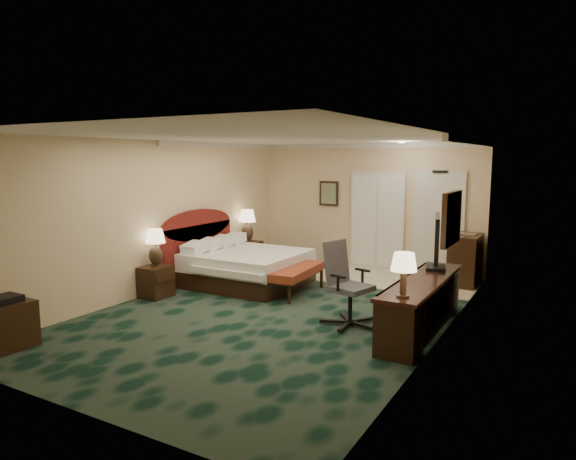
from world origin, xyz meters
The scene contains 25 objects.
floor centered at (0.00, 0.00, 0.00)m, with size 5.00×7.50×0.00m, color black.
ceiling centered at (0.00, 0.00, 2.70)m, with size 5.00×7.50×0.00m, color silver.
wall_back centered at (0.00, 3.75, 1.35)m, with size 5.00×0.00×2.70m, color beige.
wall_front centered at (0.00, -3.75, 1.35)m, with size 5.00×0.00×2.70m, color beige.
wall_left centered at (-2.50, 0.00, 1.35)m, with size 0.00×7.50×2.70m, color beige.
wall_right centered at (2.50, 0.00, 1.35)m, with size 0.00×7.50×2.70m, color beige.
crown_molding centered at (0.00, 0.00, 2.65)m, with size 5.00×7.50×0.10m, color silver, non-canonical shape.
tile_patch centered at (0.90, 2.90, 0.01)m, with size 3.20×1.70×0.01m, color beige.
headboard centered at (-2.44, 1.00, 0.70)m, with size 0.12×2.00×1.40m, color #520E09, non-canonical shape.
entry_door centered at (1.55, 3.72, 1.05)m, with size 1.02×0.06×2.18m, color silver.
closet_doors centered at (0.25, 3.71, 1.05)m, with size 1.20×0.06×2.10m, color silver.
wall_art centered at (-0.90, 3.71, 1.60)m, with size 0.45×0.06×0.55m, color #47685A.
wall_mirror centered at (2.46, 0.60, 1.55)m, with size 0.05×0.95×0.75m, color white.
bed centered at (-1.40, 1.17, 0.32)m, with size 2.00×1.85×0.63m, color white.
nightstand_near centered at (-2.26, -0.36, 0.27)m, with size 0.43×0.50×0.54m, color black.
nightstand_far centered at (-2.25, 2.47, 0.29)m, with size 0.46×0.52×0.57m, color black.
lamp_near centered at (-2.29, -0.31, 0.86)m, with size 0.34×0.34×0.64m, color #301F13, non-canonical shape.
lamp_far centered at (-2.28, 2.47, 0.92)m, with size 0.37×0.37×0.70m, color #301F13, non-canonical shape.
bed_bench centered at (-0.25, 1.02, 0.24)m, with size 0.49×1.41×0.48m, color brown.
side_table centered at (-2.20, -3.06, 0.30)m, with size 0.55×0.55×0.59m, color black.
desk centered at (2.20, 0.14, 0.37)m, with size 0.55×2.56×0.74m, color black.
tv centered at (2.20, 0.87, 1.14)m, with size 0.09×1.04×0.81m, color black.
desk_lamp centered at (2.24, -0.88, 1.01)m, with size 0.31×0.31×0.55m, color #301F13, non-canonical shape.
desk_chair centered at (1.24, -0.10, 0.60)m, with size 0.70×0.66×1.20m, color #45434C, non-canonical shape.
minibar centered at (2.20, 3.20, 0.48)m, with size 0.50×0.90×0.96m, color black.
Camera 1 is at (4.00, -6.74, 2.39)m, focal length 32.00 mm.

